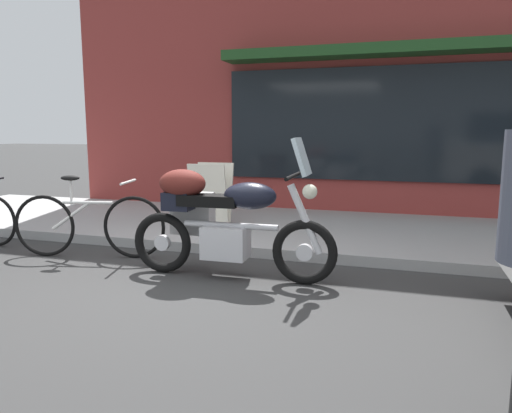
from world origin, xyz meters
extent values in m
plane|color=#323232|center=(0.00, 0.00, 0.00)|extent=(80.00, 80.00, 0.00)
torus|color=black|center=(1.10, 0.53, 0.31)|extent=(0.63, 0.11, 0.63)
cylinder|color=silver|center=(1.10, 0.53, 0.31)|extent=(0.16, 0.07, 0.16)
torus|color=black|center=(-0.38, 0.48, 0.31)|extent=(0.63, 0.11, 0.63)
cylinder|color=silver|center=(-0.38, 0.48, 0.31)|extent=(0.16, 0.07, 0.16)
cube|color=silver|center=(0.31, 0.50, 0.36)|extent=(0.45, 0.31, 0.32)
cylinder|color=silver|center=(0.36, 0.50, 0.53)|extent=(0.96, 0.09, 0.06)
ellipsoid|color=black|center=(0.56, 0.51, 0.83)|extent=(0.53, 0.30, 0.26)
cube|color=black|center=(0.14, 0.49, 0.77)|extent=(0.61, 0.26, 0.11)
cube|color=black|center=(-0.19, 0.48, 0.75)|extent=(0.29, 0.23, 0.18)
cylinder|color=silver|center=(1.10, 0.53, 0.63)|extent=(0.35, 0.08, 0.67)
cylinder|color=black|center=(0.98, 0.52, 1.03)|extent=(0.06, 0.62, 0.04)
cube|color=silver|center=(1.06, 0.52, 1.21)|extent=(0.16, 0.32, 0.35)
sphere|color=#EAEACC|center=(1.14, 0.53, 0.89)|extent=(0.14, 0.14, 0.14)
cube|color=#A4A4A4|center=(-0.15, 0.72, 0.59)|extent=(0.45, 0.21, 0.44)
cube|color=black|center=(-0.15, 0.83, 0.59)|extent=(0.37, 0.03, 0.03)
ellipsoid|color=#591E19|center=(-0.14, 0.48, 0.93)|extent=(0.49, 0.34, 0.28)
torus|color=black|center=(-0.96, 0.89, 0.36)|extent=(0.71, 0.20, 0.72)
torus|color=black|center=(-1.99, 0.64, 0.36)|extent=(0.71, 0.20, 0.72)
cylinder|color=silver|center=(-1.48, 0.77, 0.64)|extent=(0.58, 0.17, 0.04)
cylinder|color=silver|center=(-1.68, 0.72, 0.48)|extent=(0.45, 0.14, 0.33)
cylinder|color=silver|center=(-1.66, 0.72, 0.76)|extent=(0.03, 0.03, 0.30)
ellipsoid|color=black|center=(-1.66, 0.72, 0.92)|extent=(0.24, 0.15, 0.06)
cylinder|color=silver|center=(-1.01, 0.88, 0.88)|extent=(0.14, 0.47, 0.03)
cube|color=silver|center=(-0.67, 2.34, 0.56)|extent=(0.55, 0.18, 0.87)
cube|color=silver|center=(-0.67, 2.56, 0.56)|extent=(0.55, 0.18, 0.87)
camera|label=1|loc=(2.00, -3.86, 1.45)|focal=33.97mm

